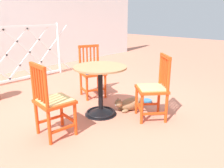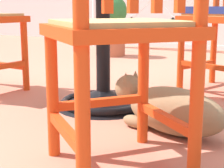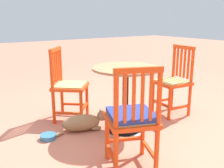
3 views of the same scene
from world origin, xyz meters
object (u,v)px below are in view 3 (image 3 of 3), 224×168
orange_chair_near_fence (132,119)px  orange_chair_at_corner (173,82)px  tabby_cat (84,122)px  orange_chair_tucked_in (68,86)px  cafe_table (125,105)px  pet_water_bowl (48,137)px

orange_chair_near_fence → orange_chair_at_corner: (-1.28, -0.70, -0.01)m
orange_chair_at_corner → tabby_cat: (1.24, -0.20, -0.34)m
orange_chair_tucked_in → cafe_table: bearing=122.7°
orange_chair_at_corner → orange_chair_tucked_in: 1.38m
cafe_table → pet_water_bowl: bearing=-16.4°
orange_chair_tucked_in → tabby_cat: 0.53m
cafe_table → orange_chair_at_corner: bearing=-178.5°
orange_chair_at_corner → orange_chair_near_fence: bearing=28.5°
cafe_table → pet_water_bowl: 0.92m
orange_chair_tucked_in → tabby_cat: size_ratio=1.23×
tabby_cat → pet_water_bowl: bearing=-3.2°
orange_chair_at_corner → orange_chair_tucked_in: bearing=-26.6°
cafe_table → orange_chair_near_fence: 0.83m
cafe_table → orange_chair_near_fence: size_ratio=0.83×
cafe_table → tabby_cat: size_ratio=1.02×
cafe_table → orange_chair_tucked_in: (0.41, -0.64, 0.15)m
orange_chair_at_corner → orange_chair_tucked_in: same height
orange_chair_tucked_in → orange_chair_near_fence: bearing=87.7°
pet_water_bowl → orange_chair_near_fence: bearing=112.6°
cafe_table → orange_chair_tucked_in: orange_chair_tucked_in is taller
orange_chair_near_fence → orange_chair_at_corner: bearing=-151.5°
orange_chair_near_fence → orange_chair_tucked_in: same height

